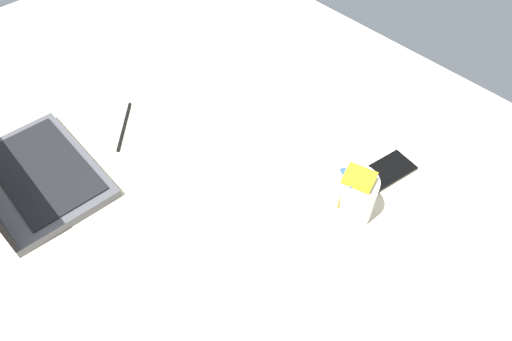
% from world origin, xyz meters
% --- Properties ---
extents(bed_mattress, '(1.80, 1.40, 0.18)m').
position_xyz_m(bed_mattress, '(0.00, 0.00, 0.09)').
color(bed_mattress, beige).
rests_on(bed_mattress, ground).
extents(laptop, '(0.33, 0.23, 0.23)m').
position_xyz_m(laptop, '(0.13, 0.35, 0.22)').
color(laptop, '#4C4C51').
rests_on(laptop, bed_mattress).
extents(snack_cup, '(0.10, 0.10, 0.14)m').
position_xyz_m(snack_cup, '(-0.39, -0.12, 0.24)').
color(snack_cup, silver).
rests_on(snack_cup, bed_mattress).
extents(cell_phone, '(0.09, 0.15, 0.01)m').
position_xyz_m(cell_phone, '(-0.38, -0.26, 0.18)').
color(cell_phone, black).
rests_on(cell_phone, bed_mattress).
extents(charger_cable, '(0.13, 0.12, 0.01)m').
position_xyz_m(charger_cable, '(0.15, 0.09, 0.18)').
color(charger_cable, black).
rests_on(charger_cable, bed_mattress).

